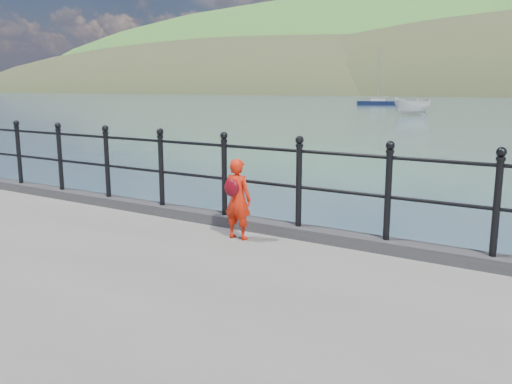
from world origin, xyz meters
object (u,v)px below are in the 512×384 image
Objects in this scene: child at (237,198)px; sailboat_left at (378,103)px; launch_white at (412,107)px; railing at (260,172)px.

child is 0.12× the size of sailboat_left.
child is 0.22× the size of launch_white.
railing is 2.03× the size of sailboat_left.
railing is 81.25m from sailboat_left.
child is 81.71m from sailboat_left.
sailboat_left is at bearing 149.29° from launch_white.
railing is 51.70m from launch_white.
railing reaches higher than launch_white.
sailboat_left reaches higher than child.
sailboat_left is at bearing 108.99° from railing.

